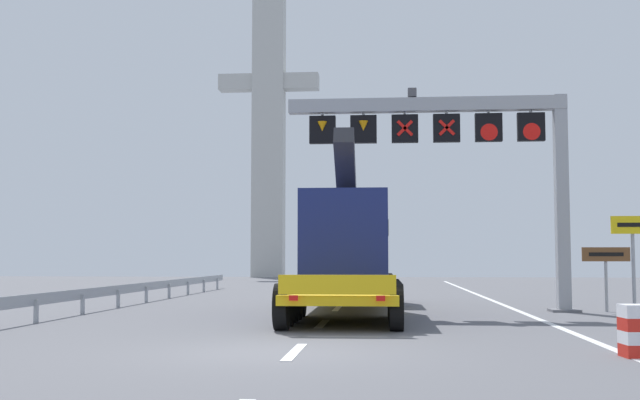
# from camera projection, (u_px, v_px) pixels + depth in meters

# --- Properties ---
(ground) EXTENTS (112.00, 112.00, 0.00)m
(ground) POSITION_uv_depth(u_px,v_px,m) (275.00, 353.00, 14.06)
(ground) COLOR #5B5B60
(lane_markings) EXTENTS (0.20, 75.60, 0.01)m
(lane_markings) POSITION_uv_depth(u_px,v_px,m) (357.00, 288.00, 44.34)
(lane_markings) COLOR silver
(lane_markings) RESTS_ON ground
(edge_line_right) EXTENTS (0.20, 63.00, 0.01)m
(edge_line_right) POSITION_uv_depth(u_px,v_px,m) (516.00, 310.00, 25.46)
(edge_line_right) COLOR silver
(edge_line_right) RESTS_ON ground
(overhead_lane_gantry) EXTENTS (9.26, 0.90, 7.24)m
(overhead_lane_gantry) POSITION_uv_depth(u_px,v_px,m) (462.00, 140.00, 25.41)
(overhead_lane_gantry) COLOR #9EA0A5
(overhead_lane_gantry) RESTS_ON ground
(heavy_haul_truck_yellow) EXTENTS (3.10, 14.08, 5.30)m
(heavy_haul_truck_yellow) POSITION_uv_depth(u_px,v_px,m) (350.00, 249.00, 25.78)
(heavy_haul_truck_yellow) COLOR yellow
(heavy_haul_truck_yellow) RESTS_ON ground
(exit_sign_yellow) EXTENTS (1.22, 0.15, 2.90)m
(exit_sign_yellow) POSITION_uv_depth(u_px,v_px,m) (633.00, 243.00, 22.26)
(exit_sign_yellow) COLOR #9EA0A5
(exit_sign_yellow) RESTS_ON ground
(tourist_info_sign_brown) EXTENTS (1.49, 0.15, 2.04)m
(tourist_info_sign_brown) POSITION_uv_depth(u_px,v_px,m) (606.00, 263.00, 24.78)
(tourist_info_sign_brown) COLOR #9EA0A5
(tourist_info_sign_brown) RESTS_ON ground
(guardrail_left) EXTENTS (0.13, 31.63, 0.76)m
(guardrail_left) POSITION_uv_depth(u_px,v_px,m) (132.00, 289.00, 28.45)
(guardrail_left) COLOR #999EA3
(guardrail_left) RESTS_ON ground
(bridge_pylon_distant) EXTENTS (9.00, 2.00, 28.19)m
(bridge_pylon_distant) POSITION_uv_depth(u_px,v_px,m) (269.00, 115.00, 70.19)
(bridge_pylon_distant) COLOR #B7B7B2
(bridge_pylon_distant) RESTS_ON ground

